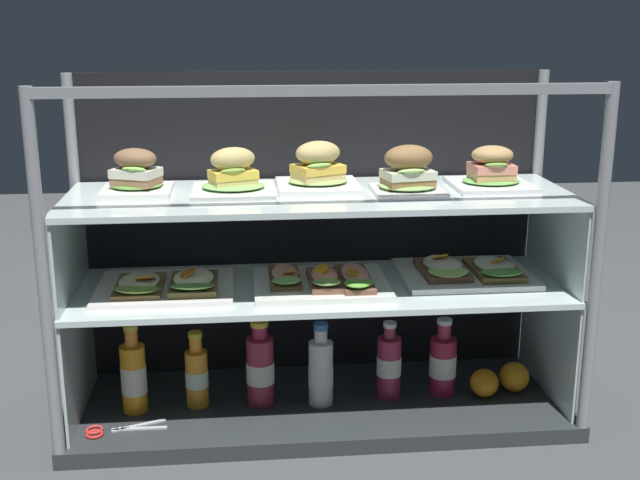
{
  "coord_description": "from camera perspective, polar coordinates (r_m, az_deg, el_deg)",
  "views": [
    {
      "loc": [
        -0.2,
        -1.98,
        1.02
      ],
      "look_at": [
        0.0,
        0.0,
        0.48
      ],
      "focal_mm": 45.84,
      "sensor_mm": 36.0,
      "label": 1
    }
  ],
  "objects": [
    {
      "name": "open_sandwich_tray_mid_right",
      "position": [
        2.07,
        -10.64,
        -3.14
      ],
      "size": [
        0.34,
        0.28,
        0.06
      ],
      "color": "white",
      "rests_on": "shelf_lower_glass"
    },
    {
      "name": "kitchen_scissors",
      "position": [
        2.13,
        -14.69,
        -12.75
      ],
      "size": [
        0.2,
        0.09,
        0.01
      ],
      "color": "silver",
      "rests_on": "case_base_deck"
    },
    {
      "name": "riser_lower_tier",
      "position": [
        2.16,
        0.0,
        -7.41
      ],
      "size": [
        1.24,
        0.4,
        0.31
      ],
      "color": "silver",
      "rests_on": "case_base_deck"
    },
    {
      "name": "shelf_lower_glass",
      "position": [
        2.1,
        0.0,
        -3.36
      ],
      "size": [
        1.26,
        0.41,
        0.01
      ],
      "primitive_type": "cube",
      "color": "silver",
      "rests_on": "riser_lower_tier"
    },
    {
      "name": "open_sandwich_tray_mid_left",
      "position": [
        2.18,
        10.2,
        -2.15
      ],
      "size": [
        0.34,
        0.28,
        0.06
      ],
      "color": "white",
      "rests_on": "shelf_lower_glass"
    },
    {
      "name": "plated_roll_sandwich_mid_left",
      "position": [
        2.04,
        -6.08,
        4.34
      ],
      "size": [
        0.2,
        0.2,
        0.12
      ],
      "color": "white",
      "rests_on": "shelf_upper_glass"
    },
    {
      "name": "case_base_deck",
      "position": [
        2.23,
        0.0,
        -11.53
      ],
      "size": [
        1.3,
        0.45,
        0.04
      ],
      "primitive_type": "cube",
      "color": "#2C3134",
      "rests_on": "ground"
    },
    {
      "name": "juice_bottle_back_center",
      "position": [
        2.16,
        0.18,
        -9.13
      ],
      "size": [
        0.07,
        0.07,
        0.22
      ],
      "color": "white",
      "rests_on": "case_base_deck"
    },
    {
      "name": "riser_upper_tier",
      "position": [
        2.07,
        0.0,
        -0.2
      ],
      "size": [
        1.24,
        0.4,
        0.23
      ],
      "color": "silver",
      "rests_on": "shelf_lower_glass"
    },
    {
      "name": "shelf_upper_glass",
      "position": [
        2.04,
        0.0,
        3.07
      ],
      "size": [
        1.26,
        0.41,
        0.01
      ],
      "primitive_type": "cube",
      "color": "silver",
      "rests_on": "riser_upper_tier"
    },
    {
      "name": "orange_fruit_near_left_post",
      "position": [
        2.31,
        13.44,
        -9.32
      ],
      "size": [
        0.08,
        0.08,
        0.08
      ],
      "primitive_type": "sphere",
      "color": "orange",
      "rests_on": "case_base_deck"
    },
    {
      "name": "orange_fruit_beside_bottles",
      "position": [
        2.27,
        11.4,
        -9.75
      ],
      "size": [
        0.08,
        0.08,
        0.08
      ],
      "primitive_type": "sphere",
      "color": "orange",
      "rests_on": "case_base_deck"
    },
    {
      "name": "juice_bottle_back_left",
      "position": [
        2.2,
        4.85,
        -8.74
      ],
      "size": [
        0.07,
        0.07,
        0.21
      ],
      "color": "#9A2544",
      "rests_on": "case_base_deck"
    },
    {
      "name": "juice_bottle_front_second",
      "position": [
        2.17,
        -4.19,
        -8.94
      ],
      "size": [
        0.07,
        0.07,
        0.23
      ],
      "color": "maroon",
      "rests_on": "case_base_deck"
    },
    {
      "name": "ground_plane",
      "position": [
        2.24,
        0.0,
        -12.22
      ],
      "size": [
        6.0,
        6.0,
        0.02
      ],
      "primitive_type": "cube",
      "color": "#434547",
      "rests_on": "ground"
    },
    {
      "name": "plated_roll_sandwich_center",
      "position": [
        2.04,
        6.17,
        4.62
      ],
      "size": [
        0.17,
        0.17,
        0.12
      ],
      "color": "white",
      "rests_on": "shelf_upper_glass"
    },
    {
      "name": "juice_bottle_front_right_end",
      "position": [
        2.18,
        -12.88,
        -9.26
      ],
      "size": [
        0.07,
        0.07,
        0.24
      ],
      "color": "orange",
      "rests_on": "case_base_deck"
    },
    {
      "name": "open_sandwich_tray_left_of_center",
      "position": [
        2.07,
        0.19,
        -2.87
      ],
      "size": [
        0.34,
        0.28,
        0.06
      ],
      "color": "white",
      "rests_on": "shelf_lower_glass"
    },
    {
      "name": "juice_bottle_tucked_behind",
      "position": [
        2.18,
        -8.6,
        -9.36
      ],
      "size": [
        0.06,
        0.06,
        0.2
      ],
      "color": "orange",
      "rests_on": "case_base_deck"
    },
    {
      "name": "plated_roll_sandwich_near_left_corner",
      "position": [
        2.15,
        11.88,
        4.64
      ],
      "size": [
        0.2,
        0.2,
        0.11
      ],
      "color": "white",
      "rests_on": "shelf_upper_glass"
    },
    {
      "name": "plated_roll_sandwich_right_of_center",
      "position": [
        2.08,
        -0.23,
        4.78
      ],
      "size": [
        0.21,
        0.21,
        0.12
      ],
      "color": "white",
      "rests_on": "shelf_upper_glass"
    },
    {
      "name": "plated_roll_sandwich_mid_right",
      "position": [
        2.07,
        -12.72,
        4.33
      ],
      "size": [
        0.17,
        0.17,
        0.11
      ],
      "color": "white",
      "rests_on": "shelf_upper_glass"
    },
    {
      "name": "case_frame",
      "position": [
        2.2,
        -0.37,
        0.99
      ],
      "size": [
        1.3,
        0.45,
        0.89
      ],
      "color": "gray",
      "rests_on": "ground"
    },
    {
      "name": "juice_bottle_front_fourth",
      "position": [
        2.25,
        8.57,
        -8.5
      ],
      "size": [
        0.07,
        0.07,
        0.21
      ],
      "color": "#A11D3C",
      "rests_on": "case_base_deck"
    }
  ]
}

